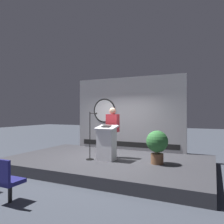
% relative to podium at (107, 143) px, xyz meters
% --- Properties ---
extents(ground_plane, '(40.00, 40.00, 0.00)m').
position_rel_podium_xyz_m(ground_plane, '(-0.11, 0.29, -0.84)').
color(ground_plane, '#383D47').
extents(stage_platform, '(6.40, 4.00, 0.30)m').
position_rel_podium_xyz_m(stage_platform, '(-0.11, 0.29, -0.69)').
color(stage_platform, '#333338').
rests_on(stage_platform, ground).
extents(banner_display, '(4.53, 0.12, 2.91)m').
position_rel_podium_xyz_m(banner_display, '(-0.13, 2.14, 0.91)').
color(banner_display, '#9E9EA3').
rests_on(banner_display, stage_platform).
extents(podium, '(0.64, 0.50, 1.10)m').
position_rel_podium_xyz_m(podium, '(0.00, 0.00, 0.00)').
color(podium, silver).
rests_on(podium, stage_platform).
extents(speaker_person, '(0.40, 0.26, 1.65)m').
position_rel_podium_xyz_m(speaker_person, '(-0.01, 0.48, 0.31)').
color(speaker_person, black).
rests_on(speaker_person, stage_platform).
extents(microphone_stand, '(0.24, 0.56, 1.51)m').
position_rel_podium_xyz_m(microphone_stand, '(-0.51, -0.09, -0.00)').
color(microphone_stand, black).
rests_on(microphone_stand, stage_platform).
extents(potted_plant, '(0.63, 0.63, 0.97)m').
position_rel_podium_xyz_m(potted_plant, '(1.55, 0.19, 0.05)').
color(potted_plant, brown).
rests_on(potted_plant, stage_platform).
extents(audience_chair_left, '(0.44, 0.45, 0.89)m').
position_rel_podium_xyz_m(audience_chair_left, '(-0.63, -3.11, -0.34)').
color(audience_chair_left, black).
rests_on(audience_chair_left, ground).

